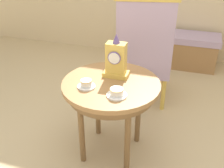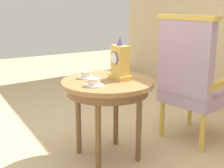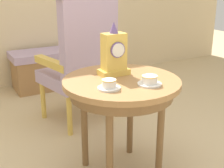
% 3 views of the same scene
% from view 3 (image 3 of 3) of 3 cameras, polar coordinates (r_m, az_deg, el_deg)
% --- Properties ---
extents(side_table, '(0.73, 0.73, 0.65)m').
position_cam_3_polar(side_table, '(1.96, 1.71, -1.28)').
color(side_table, '#9E7042').
rests_on(side_table, ground).
extents(teacup_left, '(0.13, 0.13, 0.06)m').
position_cam_3_polar(teacup_left, '(1.76, -0.54, -0.12)').
color(teacup_left, white).
rests_on(teacup_left, side_table).
extents(teacup_right, '(0.14, 0.14, 0.06)m').
position_cam_3_polar(teacup_right, '(1.84, 6.79, 0.61)').
color(teacup_right, white).
rests_on(teacup_right, side_table).
extents(mantel_clock, '(0.19, 0.11, 0.34)m').
position_cam_3_polar(mantel_clock, '(1.99, 0.35, 5.42)').
color(mantel_clock, gold).
rests_on(mantel_clock, side_table).
extents(armchair, '(0.64, 0.63, 1.14)m').
position_cam_3_polar(armchair, '(2.68, -5.46, 4.60)').
color(armchair, '#B299B7').
rests_on(armchair, ground).
extents(window_bench, '(1.18, 0.40, 0.44)m').
position_cam_3_polar(window_bench, '(3.82, -8.89, 3.07)').
color(window_bench, '#B299B7').
rests_on(window_bench, ground).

